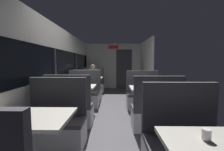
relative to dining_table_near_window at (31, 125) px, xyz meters
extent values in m
cube|color=#423F44|center=(0.89, 2.09, -0.65)|extent=(3.30, 9.20, 0.02)
cube|color=beige|center=(-0.56, 2.09, -0.16)|extent=(0.08, 8.40, 0.95)
cube|color=beige|center=(-0.56, 2.09, 1.36)|extent=(0.08, 8.40, 0.60)
cube|color=black|center=(-0.57, 2.09, 0.69)|extent=(0.03, 8.40, 0.75)
cube|color=#2D2D30|center=(-0.54, 2.09, 0.69)|extent=(0.06, 0.08, 0.75)
cube|color=#2D2D30|center=(-0.54, 4.19, 0.69)|extent=(0.06, 0.08, 0.75)
cube|color=#2D2D30|center=(-0.54, 6.29, 0.69)|extent=(0.06, 0.08, 0.75)
cube|color=beige|center=(0.89, 6.29, 0.51)|extent=(2.90, 0.08, 2.30)
cube|color=#333338|center=(1.44, 6.24, 0.36)|extent=(0.80, 0.04, 2.00)
cube|color=red|center=(0.89, 6.23, 1.48)|extent=(0.50, 0.03, 0.16)
cube|color=beige|center=(2.34, 5.09, 0.51)|extent=(0.08, 2.40, 2.30)
cylinder|color=#9E9EA3|center=(0.00, 0.00, -0.29)|extent=(0.10, 0.10, 0.70)
cube|color=beige|center=(0.00, 0.00, 0.08)|extent=(0.90, 0.70, 0.04)
cube|color=silver|center=(0.00, 0.66, -0.44)|extent=(0.95, 0.50, 0.39)
cube|color=#47474C|center=(0.00, 0.66, -0.22)|extent=(0.95, 0.50, 0.06)
cube|color=#47474C|center=(0.00, 0.87, 0.14)|extent=(0.95, 0.08, 0.65)
cylinder|color=#9E9EA3|center=(0.00, 2.22, -0.29)|extent=(0.10, 0.10, 0.70)
cube|color=beige|center=(0.00, 2.22, 0.08)|extent=(0.90, 0.70, 0.04)
cube|color=silver|center=(0.00, 1.56, -0.44)|extent=(0.95, 0.50, 0.39)
cube|color=#47474C|center=(0.00, 1.56, -0.22)|extent=(0.95, 0.50, 0.06)
cube|color=#47474C|center=(0.00, 1.35, 0.14)|extent=(0.95, 0.08, 0.65)
cube|color=silver|center=(0.00, 2.88, -0.44)|extent=(0.95, 0.50, 0.39)
cube|color=#47474C|center=(0.00, 2.88, -0.22)|extent=(0.95, 0.50, 0.06)
cube|color=#47474C|center=(0.00, 3.09, 0.14)|extent=(0.95, 0.08, 0.65)
cylinder|color=#9E9EA3|center=(0.00, 4.44, -0.29)|extent=(0.10, 0.10, 0.70)
cube|color=beige|center=(0.00, 4.44, 0.08)|extent=(0.90, 0.70, 0.04)
cube|color=silver|center=(0.00, 3.78, -0.44)|extent=(0.95, 0.50, 0.39)
cube|color=#47474C|center=(0.00, 3.78, -0.22)|extent=(0.95, 0.50, 0.06)
cube|color=#47474C|center=(0.00, 3.57, 0.14)|extent=(0.95, 0.08, 0.65)
cube|color=silver|center=(0.00, 5.10, -0.44)|extent=(0.95, 0.50, 0.39)
cube|color=#47474C|center=(0.00, 5.10, -0.22)|extent=(0.95, 0.50, 0.06)
cube|color=#47474C|center=(0.00, 5.31, 0.14)|extent=(0.95, 0.08, 0.65)
cube|color=#47474C|center=(1.79, 0.06, -0.22)|extent=(0.95, 0.50, 0.06)
cube|color=#47474C|center=(1.79, 0.27, 0.14)|extent=(0.95, 0.08, 0.65)
cylinder|color=#9E9EA3|center=(1.79, 2.02, -0.29)|extent=(0.10, 0.10, 0.70)
cube|color=beige|center=(1.79, 2.02, 0.08)|extent=(0.90, 0.70, 0.04)
cube|color=silver|center=(1.79, 1.36, -0.44)|extent=(0.95, 0.50, 0.39)
cube|color=#47474C|center=(1.79, 1.36, -0.22)|extent=(0.95, 0.50, 0.06)
cube|color=#47474C|center=(1.79, 1.15, 0.14)|extent=(0.95, 0.08, 0.65)
cube|color=silver|center=(1.79, 2.68, -0.44)|extent=(0.95, 0.50, 0.39)
cube|color=#47474C|center=(1.79, 2.68, -0.22)|extent=(0.95, 0.50, 0.06)
cube|color=#47474C|center=(1.79, 2.89, 0.14)|extent=(0.95, 0.08, 0.65)
cube|color=#26262D|center=(0.00, 5.10, -0.41)|extent=(0.30, 0.36, 0.45)
cube|color=#59724C|center=(0.00, 5.05, 0.11)|extent=(0.34, 0.22, 0.60)
sphere|color=beige|center=(0.00, 5.03, 0.52)|extent=(0.20, 0.20, 0.20)
cylinder|color=#59724C|center=(-0.20, 4.87, 0.13)|extent=(0.07, 0.28, 0.07)
cylinder|color=#59724C|center=(0.20, 4.87, 0.13)|extent=(0.07, 0.28, 0.07)
cylinder|color=white|center=(0.19, 2.11, 0.15)|extent=(0.07, 0.07, 0.09)
cylinder|color=white|center=(1.68, -0.51, 0.15)|extent=(0.07, 0.07, 0.09)
camera|label=1|loc=(0.96, -1.68, 0.72)|focal=24.50mm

